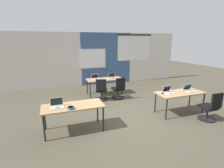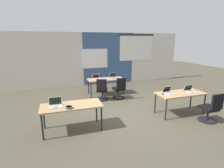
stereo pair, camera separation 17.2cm
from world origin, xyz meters
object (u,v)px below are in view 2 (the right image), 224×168
(desk_near_left, at_px, (72,107))
(chair_far_left, at_px, (102,91))
(chair_near_right_end, at_px, (211,110))
(snack_bowl, at_px, (69,107))
(chair_far_right, at_px, (119,90))
(laptop_far_left, at_px, (97,78))
(mouse_near_right_inner, at_px, (162,94))
(laptop_far_right, at_px, (114,77))
(laptop_near_right_inner, at_px, (169,92))
(desk_near_right, at_px, (180,95))
(desk_far_center, at_px, (106,80))
(laptop_near_right_end, at_px, (190,90))
(laptop_near_left_end, at_px, (56,105))

(desk_near_left, relative_size, chair_far_left, 1.74)
(chair_near_right_end, bearing_deg, snack_bowl, -8.51)
(chair_far_right, bearing_deg, snack_bowl, 40.31)
(snack_bowl, bearing_deg, laptop_far_left, 65.25)
(mouse_near_right_inner, bearing_deg, chair_far_left, 125.82)
(desk_near_left, height_order, chair_near_right_end, chair_near_right_end)
(laptop_far_right, relative_size, snack_bowl, 1.98)
(laptop_near_right_inner, distance_m, snack_bowl, 3.19)
(chair_near_right_end, xyz_separation_m, chair_far_left, (-2.58, 2.86, 0.00))
(desk_near_left, distance_m, laptop_far_right, 3.60)
(laptop_far_right, bearing_deg, chair_far_left, -137.77)
(desk_near_left, relative_size, desk_near_right, 1.00)
(desk_far_center, bearing_deg, mouse_near_right_inner, -68.52)
(chair_near_right_end, relative_size, laptop_far_left, 2.49)
(desk_far_center, xyz_separation_m, laptop_near_right_end, (2.14, -2.79, 0.11))
(desk_near_left, distance_m, laptop_near_right_end, 3.89)
(desk_near_right, relative_size, chair_far_left, 1.74)
(laptop_far_left, bearing_deg, desk_near_right, -61.15)
(desk_far_center, relative_size, mouse_near_right_inner, 15.15)
(desk_near_left, distance_m, laptop_near_left_end, 0.41)
(laptop_near_left_end, bearing_deg, chair_far_left, 45.61)
(desk_far_center, relative_size, chair_far_left, 1.74)
(desk_near_right, bearing_deg, laptop_near_right_end, 0.81)
(desk_far_center, height_order, laptop_far_right, laptop_far_right)
(desk_near_right, relative_size, laptop_near_right_inner, 4.35)
(desk_near_left, bearing_deg, desk_near_right, 0.00)
(chair_near_right_end, bearing_deg, laptop_far_right, -64.42)
(desk_near_right, height_order, laptop_far_left, laptop_far_left)
(desk_far_center, height_order, laptop_near_right_inner, laptop_near_right_inner)
(laptop_near_right_inner, bearing_deg, laptop_near_left_end, 173.39)
(desk_far_center, bearing_deg, laptop_near_right_end, -52.61)
(desk_near_right, height_order, chair_far_right, chair_far_right)
(laptop_far_right, relative_size, laptop_far_left, 0.95)
(laptop_far_right, bearing_deg, desk_near_right, -69.50)
(desk_near_right, xyz_separation_m, laptop_near_right_end, (0.39, 0.01, 0.11))
(desk_near_left, xyz_separation_m, chair_far_left, (1.38, 2.06, -0.28))
(snack_bowl, bearing_deg, laptop_near_right_inner, 5.42)
(laptop_far_left, xyz_separation_m, chair_far_left, (0.02, -0.83, -0.39))
(laptop_near_right_end, bearing_deg, laptop_far_right, 120.01)
(desk_near_right, xyz_separation_m, chair_far_right, (-1.39, 2.02, -0.28))
(laptop_far_left, bearing_deg, mouse_near_right_inner, -70.27)
(desk_near_left, bearing_deg, laptop_near_right_end, 0.08)
(laptop_far_right, bearing_deg, laptop_far_left, 174.97)
(laptop_far_right, bearing_deg, laptop_near_right_inner, -76.05)
(mouse_near_right_inner, bearing_deg, laptop_near_right_inner, 6.49)
(chair_far_right, bearing_deg, chair_near_right_end, 117.86)
(laptop_near_right_end, height_order, snack_bowl, laptop_near_right_end)
(chair_near_right_end, relative_size, chair_far_right, 1.00)
(laptop_far_right, height_order, chair_far_left, laptop_far_right)
(laptop_far_right, xyz_separation_m, laptop_near_right_inner, (0.94, -2.81, -0.00))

